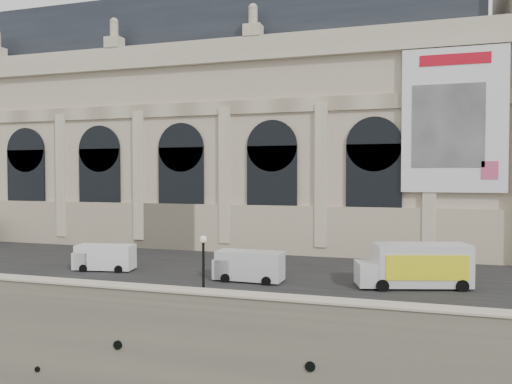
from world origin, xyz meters
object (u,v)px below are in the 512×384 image
van_c (246,266)px  lamp_right (203,271)px  box_truck (415,266)px  van_b (102,257)px

van_c → lamp_right: (-0.38, -7.36, 0.98)m
van_c → lamp_right: 7.43m
van_c → box_truck: box_truck is taller
box_truck → van_c: bearing=-173.6°
box_truck → lamp_right: 15.36m
van_b → lamp_right: lamp_right is taller
van_c → box_truck: (12.25, 1.38, 0.41)m
van_c → box_truck: bearing=6.4°
box_truck → van_b: bearing=-178.1°
van_b → lamp_right: 14.85m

